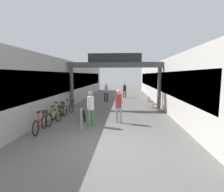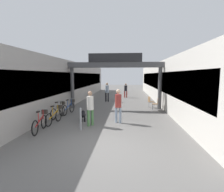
{
  "view_description": "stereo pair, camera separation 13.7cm",
  "coord_description": "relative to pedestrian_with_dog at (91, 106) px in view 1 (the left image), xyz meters",
  "views": [
    {
      "loc": [
        0.77,
        -6.07,
        2.57
      ],
      "look_at": [
        0.0,
        4.41,
        1.3
      ],
      "focal_mm": 28.0,
      "sensor_mm": 36.0,
      "label": 1
    },
    {
      "loc": [
        0.91,
        -6.06,
        2.57
      ],
      "look_at": [
        0.0,
        4.41,
        1.3
      ],
      "focal_mm": 28.0,
      "sensor_mm": 36.0,
      "label": 2
    }
  ],
  "objects": [
    {
      "name": "ground_plane",
      "position": [
        0.94,
        -2.49,
        -1.02
      ],
      "size": [
        80.0,
        80.0,
        0.0
      ],
      "primitive_type": "plane",
      "color": "#605E5B"
    },
    {
      "name": "cafe_chair_wood_nearer",
      "position": [
        3.98,
        4.25,
        -0.48
      ],
      "size": [
        0.47,
        0.47,
        0.89
      ],
      "color": "gray",
      "rests_on": "ground_plane"
    },
    {
      "name": "cafe_chair_wood_farther",
      "position": [
        3.68,
        5.23,
        -0.48
      ],
      "size": [
        0.49,
        0.49,
        0.89
      ],
      "color": "gray",
      "rests_on": "ground_plane"
    },
    {
      "name": "pedestrian_carrying_crate",
      "position": [
        -0.09,
        8.18,
        0.04
      ],
      "size": [
        0.39,
        0.36,
        1.84
      ],
      "color": "black",
      "rests_on": "ground_plane"
    },
    {
      "name": "bicycle_orange_second",
      "position": [
        -1.98,
        0.27,
        -0.58
      ],
      "size": [
        0.46,
        1.69,
        0.98
      ],
      "color": "black",
      "rests_on": "ground_plane"
    },
    {
      "name": "bicycle_silver_third",
      "position": [
        -2.27,
        1.53,
        -0.58
      ],
      "size": [
        0.46,
        1.69,
        0.98
      ],
      "color": "black",
      "rests_on": "ground_plane"
    },
    {
      "name": "pedestrian_elderly_walking",
      "position": [
        1.69,
        11.33,
        -0.1
      ],
      "size": [
        0.4,
        0.39,
        1.62
      ],
      "color": "#99332D",
      "rests_on": "ground_plane"
    },
    {
      "name": "dog_on_leash",
      "position": [
        -0.62,
        0.91,
        -0.68
      ],
      "size": [
        0.44,
        0.77,
        0.54
      ],
      "color": "black",
      "rests_on": "ground_plane"
    },
    {
      "name": "bicycle_red_nearest",
      "position": [
        -2.09,
        -1.07,
        -0.58
      ],
      "size": [
        0.46,
        1.69,
        0.98
      ],
      "color": "black",
      "rests_on": "ground_plane"
    },
    {
      "name": "storefront_right",
      "position": [
        6.03,
        8.51,
        0.83
      ],
      "size": [
        3.0,
        26.0,
        3.7
      ],
      "color": "beige",
      "rests_on": "ground_plane"
    },
    {
      "name": "storefront_left",
      "position": [
        -4.16,
        8.51,
        0.83
      ],
      "size": [
        3.0,
        26.0,
        3.7
      ],
      "color": "#9E9993",
      "rests_on": "ground_plane"
    },
    {
      "name": "bollard_post_metal",
      "position": [
        -0.3,
        -0.76,
        -0.48
      ],
      "size": [
        0.1,
        0.1,
        1.07
      ],
      "color": "gray",
      "rests_on": "ground_plane"
    },
    {
      "name": "pedestrian_with_dog",
      "position": [
        0.0,
        0.0,
        0.0
      ],
      "size": [
        0.48,
        0.48,
        1.77
      ],
      "color": "#4C7F47",
      "rests_on": "ground_plane"
    },
    {
      "name": "arcade_sign_gateway",
      "position": [
        0.94,
        4.68,
        1.94
      ],
      "size": [
        7.4,
        0.47,
        4.16
      ],
      "color": "#4C4C4F",
      "rests_on": "ground_plane"
    },
    {
      "name": "bicycle_blue_farthest",
      "position": [
        -1.99,
        2.61,
        -0.58
      ],
      "size": [
        0.46,
        1.68,
        0.98
      ],
      "color": "black",
      "rests_on": "ground_plane"
    },
    {
      "name": "pedestrian_companion",
      "position": [
        1.38,
        0.65,
        0.03
      ],
      "size": [
        0.45,
        0.45,
        1.81
      ],
      "color": "#8C9EB2",
      "rests_on": "ground_plane"
    }
  ]
}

